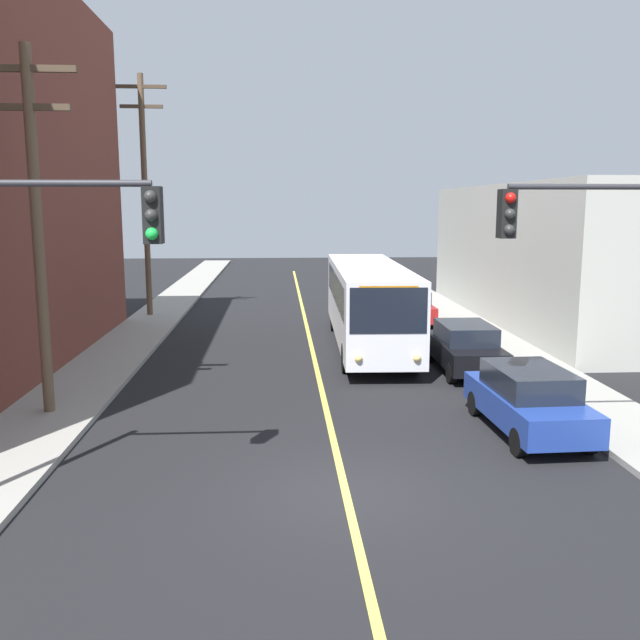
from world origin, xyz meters
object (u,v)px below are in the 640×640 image
object	(u,v)px
parked_car_red	(408,306)
traffic_signal_right_corner	(597,262)
city_bus	(368,301)
traffic_signal_left_corner	(43,272)
utility_pole_near	(36,215)
parked_car_black	(465,347)
parked_car_blue	(528,399)
utility_pole_mid	(145,186)

from	to	relation	value
parked_car_red	traffic_signal_right_corner	bearing A→B (deg)	-87.89
city_bus	traffic_signal_right_corner	size ratio (longest dim) A/B	2.04
traffic_signal_right_corner	traffic_signal_left_corner	bearing A→B (deg)	-171.47
parked_car_red	utility_pole_near	size ratio (longest dim) A/B	0.48
parked_car_black	traffic_signal_left_corner	xyz separation A→B (m)	(-10.31, -9.53, 3.46)
parked_car_blue	utility_pole_mid	size ratio (longest dim) A/B	0.39
utility_pole_mid	traffic_signal_right_corner	size ratio (longest dim) A/B	1.90
parked_car_red	utility_pole_near	world-z (taller)	utility_pole_near
utility_pole_near	traffic_signal_right_corner	xyz separation A→B (m)	(12.70, -3.73, -0.92)
parked_car_black	utility_pole_near	size ratio (longest dim) A/B	0.48
parked_car_red	utility_pole_near	distance (m)	18.63
utility_pole_near	city_bus	bearing A→B (deg)	41.51
utility_pole_near	utility_pole_mid	world-z (taller)	utility_pole_mid
parked_car_blue	traffic_signal_right_corner	xyz separation A→B (m)	(0.66, -1.69, 3.46)
utility_pole_mid	parked_car_blue	bearing A→B (deg)	-55.72
utility_pole_mid	traffic_signal_right_corner	xyz separation A→B (m)	(13.06, -19.87, -2.09)
parked_car_blue	traffic_signal_left_corner	bearing A→B (deg)	-161.93
parked_car_black	utility_pole_near	distance (m)	13.61
city_bus	utility_pole_mid	world-z (taller)	utility_pole_mid
parked_car_black	utility_pole_mid	size ratio (longest dim) A/B	0.39
utility_pole_near	parked_car_red	bearing A→B (deg)	48.20
traffic_signal_right_corner	utility_pole_mid	bearing A→B (deg)	123.31
city_bus	parked_car_red	size ratio (longest dim) A/B	2.77
parked_car_black	traffic_signal_left_corner	world-z (taller)	traffic_signal_left_corner
city_bus	traffic_signal_left_corner	world-z (taller)	traffic_signal_left_corner
parked_car_blue	traffic_signal_right_corner	distance (m)	3.91
traffic_signal_left_corner	city_bus	bearing A→B (deg)	61.05
parked_car_red	traffic_signal_right_corner	world-z (taller)	traffic_signal_right_corner
parked_car_blue	traffic_signal_left_corner	xyz separation A→B (m)	(-10.16, -3.31, 3.46)
city_bus	parked_car_black	xyz separation A→B (m)	(2.70, -4.23, -0.98)
parked_car_black	parked_car_red	bearing A→B (deg)	90.74
city_bus	utility_pole_mid	size ratio (longest dim) A/B	1.07
utility_pole_mid	parked_car_black	bearing A→B (deg)	-43.65
parked_car_blue	parked_car_black	bearing A→B (deg)	88.62
parked_car_black	traffic_signal_right_corner	distance (m)	8.65
traffic_signal_right_corner	parked_car_black	bearing A→B (deg)	93.72
utility_pole_mid	traffic_signal_left_corner	world-z (taller)	utility_pole_mid
parked_car_red	utility_pole_mid	bearing A→B (deg)	168.00
parked_car_black	parked_car_red	size ratio (longest dim) A/B	1.00
city_bus	parked_car_red	xyz separation A→B (m)	(2.58, 5.10, -0.98)
parked_car_black	utility_pole_near	bearing A→B (deg)	-161.11
parked_car_blue	utility_pole_near	size ratio (longest dim) A/B	0.49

